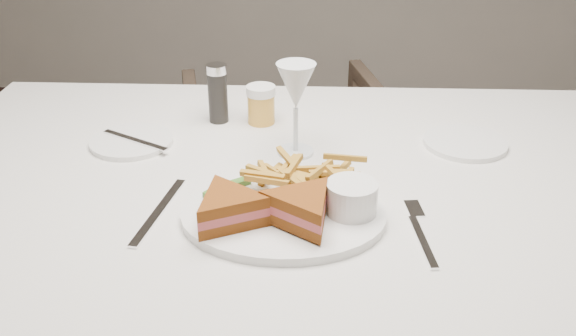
# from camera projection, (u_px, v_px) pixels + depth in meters

# --- Properties ---
(chair_far) EXTENTS (0.77, 0.74, 0.65)m
(chair_far) POSITION_uv_depth(u_px,v_px,m) (288.00, 166.00, 2.08)
(chair_far) COLOR #46372B
(chair_far) RESTS_ON ground
(table_setting) EXTENTS (0.80, 0.60, 0.18)m
(table_setting) POSITION_uv_depth(u_px,v_px,m) (286.00, 171.00, 1.07)
(table_setting) COLOR white
(table_setting) RESTS_ON table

